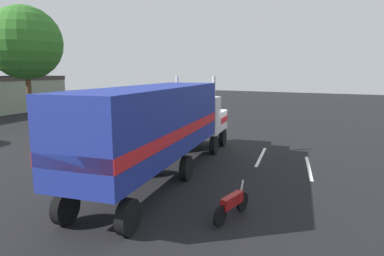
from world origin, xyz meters
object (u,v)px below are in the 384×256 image
(person_bystander, at_px, (152,139))
(semi_truck, at_px, (163,122))
(tree_left, at_px, (25,43))
(motorcycle, at_px, (232,204))

(person_bystander, bearing_deg, semi_truck, -137.19)
(person_bystander, relative_size, tree_left, 0.16)
(semi_truck, bearing_deg, tree_left, 70.31)
(semi_truck, bearing_deg, motorcycle, -120.60)
(tree_left, bearing_deg, motorcycle, -111.90)
(semi_truck, relative_size, tree_left, 1.39)
(person_bystander, distance_m, motorcycle, 9.24)
(motorcycle, bearing_deg, person_bystander, 51.79)
(semi_truck, distance_m, person_bystander, 4.58)
(semi_truck, relative_size, person_bystander, 8.82)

